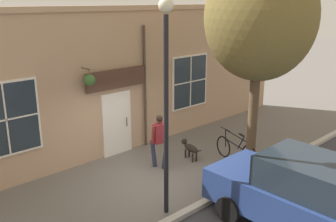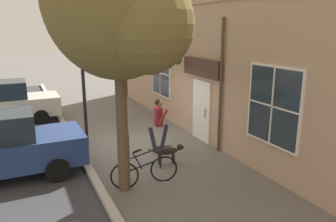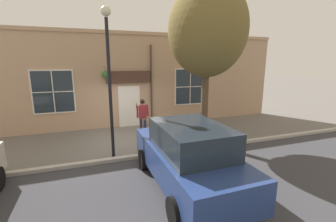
{
  "view_description": "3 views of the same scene",
  "coord_description": "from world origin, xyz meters",
  "px_view_note": "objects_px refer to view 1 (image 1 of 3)",
  "views": [
    {
      "loc": [
        7.47,
        -6.25,
        4.94
      ],
      "look_at": [
        -1.26,
        1.84,
        1.38
      ],
      "focal_mm": 40.0,
      "sensor_mm": 36.0,
      "label": 1
    },
    {
      "loc": [
        3.56,
        9.88,
        3.83
      ],
      "look_at": [
        -0.29,
        1.66,
        1.53
      ],
      "focal_mm": 35.0,
      "sensor_mm": 36.0,
      "label": 2
    },
    {
      "loc": [
        9.25,
        -1.5,
        3.25
      ],
      "look_at": [
        -0.94,
        2.09,
        0.93
      ],
      "focal_mm": 24.0,
      "sensor_mm": 36.0,
      "label": 3
    }
  ],
  "objects_px": {
    "parked_car_mid_block": "(307,196)",
    "pedestrian_walking": "(159,136)",
    "dog_on_leash": "(190,148)",
    "leaning_bicycle": "(236,150)",
    "street_tree_by_curb": "(259,22)",
    "street_lamp": "(166,81)"
  },
  "relations": [
    {
      "from": "parked_car_mid_block",
      "to": "pedestrian_walking",
      "type": "bearing_deg",
      "value": -178.39
    },
    {
      "from": "dog_on_leash",
      "to": "leaning_bicycle",
      "type": "relative_size",
      "value": 0.62
    },
    {
      "from": "street_tree_by_curb",
      "to": "street_lamp",
      "type": "xyz_separation_m",
      "value": [
        0.24,
        -3.78,
        -1.08
      ]
    },
    {
      "from": "dog_on_leash",
      "to": "parked_car_mid_block",
      "type": "xyz_separation_m",
      "value": [
        4.46,
        -1.02,
        0.5
      ]
    },
    {
      "from": "leaning_bicycle",
      "to": "parked_car_mid_block",
      "type": "relative_size",
      "value": 0.4
    },
    {
      "from": "leaning_bicycle",
      "to": "parked_car_mid_block",
      "type": "distance_m",
      "value": 3.92
    },
    {
      "from": "pedestrian_walking",
      "to": "dog_on_leash",
      "type": "relative_size",
      "value": 1.57
    },
    {
      "from": "dog_on_leash",
      "to": "street_tree_by_curb",
      "type": "xyz_separation_m",
      "value": [
        1.56,
        1.09,
        3.94
      ]
    },
    {
      "from": "pedestrian_walking",
      "to": "street_lamp",
      "type": "xyz_separation_m",
      "value": [
        1.99,
        -1.54,
        2.24
      ]
    },
    {
      "from": "dog_on_leash",
      "to": "leaning_bicycle",
      "type": "height_order",
      "value": "leaning_bicycle"
    },
    {
      "from": "pedestrian_walking",
      "to": "parked_car_mid_block",
      "type": "distance_m",
      "value": 4.65
    },
    {
      "from": "street_tree_by_curb",
      "to": "street_lamp",
      "type": "distance_m",
      "value": 3.93
    },
    {
      "from": "pedestrian_walking",
      "to": "dog_on_leash",
      "type": "bearing_deg",
      "value": 80.63
    },
    {
      "from": "street_lamp",
      "to": "pedestrian_walking",
      "type": "bearing_deg",
      "value": 142.3
    },
    {
      "from": "street_tree_by_curb",
      "to": "parked_car_mid_block",
      "type": "bearing_deg",
      "value": -36.01
    },
    {
      "from": "dog_on_leash",
      "to": "pedestrian_walking",
      "type": "bearing_deg",
      "value": -99.37
    },
    {
      "from": "dog_on_leash",
      "to": "parked_car_mid_block",
      "type": "distance_m",
      "value": 4.6
    },
    {
      "from": "street_tree_by_curb",
      "to": "leaning_bicycle",
      "type": "height_order",
      "value": "street_tree_by_curb"
    },
    {
      "from": "pedestrian_walking",
      "to": "street_tree_by_curb",
      "type": "relative_size",
      "value": 0.27
    },
    {
      "from": "leaning_bicycle",
      "to": "parked_car_mid_block",
      "type": "bearing_deg",
      "value": -30.44
    },
    {
      "from": "street_lamp",
      "to": "dog_on_leash",
      "type": "bearing_deg",
      "value": 123.81
    },
    {
      "from": "pedestrian_walking",
      "to": "parked_car_mid_block",
      "type": "xyz_separation_m",
      "value": [
        4.65,
        0.13,
        -0.13
      ]
    }
  ]
}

